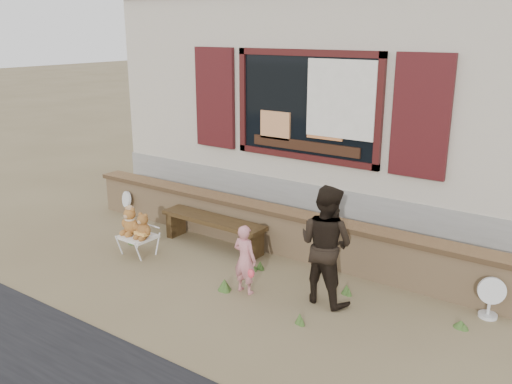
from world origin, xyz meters
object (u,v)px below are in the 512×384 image
Objects in this scene: adult at (326,244)px; folding_chair at (138,237)px; child at (245,259)px; teddy_bear_right at (144,225)px; bench at (213,226)px; teddy_bear_left at (131,220)px.

folding_chair is at bearing 13.25° from adult.
teddy_bear_right is at bearing 0.21° from child.
bench reaches higher than folding_chair.
folding_chair is 0.26m from teddy_bear_right.
folding_chair is 0.28m from teddy_bear_left.
bench is 1.13m from folding_chair.
teddy_bear_left reaches higher than folding_chair.
bench is 4.61× the size of teddy_bear_right.
folding_chair is 0.56× the size of child.
teddy_bear_left is (-0.84, -0.88, 0.18)m from bench.
teddy_bear_right is at bearing 13.67° from adult.
bench is at bearing -34.34° from child.
child is (1.84, -0.06, -0.04)m from teddy_bear_right.
bench is 1.21× the size of adult.
adult is at bearing -155.77° from child.
teddy_bear_left is at bearing 0.15° from child.
child is (1.29, -0.94, 0.12)m from bench.
teddy_bear_right is 0.43× the size of child.
folding_chair is 1.29× the size of teddy_bear_right.
bench is at bearing 60.16° from teddy_bear_right.
child is (2.12, -0.07, -0.06)m from teddy_bear_left.
adult reaches higher than folding_chair.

